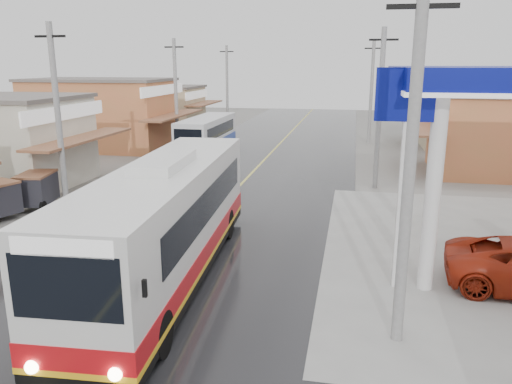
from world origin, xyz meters
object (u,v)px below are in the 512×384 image
at_px(coach_bus, 167,221).
at_px(cyclist, 101,228).
at_px(tyre_stack, 54,218).
at_px(second_bus, 207,135).
at_px(tricycle_far, 36,188).

distance_m(coach_bus, cyclist, 4.11).
bearing_deg(coach_bus, tyre_stack, 144.53).
xyz_separation_m(coach_bus, tyre_stack, (-6.45, 4.04, -1.53)).
relative_size(second_bus, cyclist, 4.04).
distance_m(coach_bus, tricycle_far, 10.32).
relative_size(cyclist, tricycle_far, 0.92).
distance_m(cyclist, tyre_stack, 3.68).
xyz_separation_m(second_bus, cyclist, (1.40, -17.88, -0.78)).
distance_m(second_bus, tyre_stack, 16.07).
relative_size(coach_bus, tricycle_far, 5.57).
relative_size(coach_bus, tyre_stack, 12.28).
bearing_deg(cyclist, coach_bus, -24.18).
bearing_deg(second_bus, tricycle_far, -104.14).
distance_m(second_bus, tricycle_far, 14.57).
bearing_deg(coach_bus, cyclist, 144.55).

